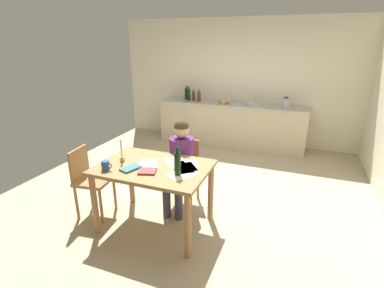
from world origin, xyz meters
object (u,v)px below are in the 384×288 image
(person_seated, at_px, (180,159))
(mixing_bowl, at_px, (224,101))
(chair_side_empty, at_px, (90,178))
(wine_glass_near_sink, at_px, (237,97))
(wine_bottle_on_table, at_px, (177,163))
(bottle_sauce, at_px, (199,97))
(book_magazine, at_px, (147,171))
(coffee_mug, at_px, (106,165))
(chair_at_table, at_px, (184,168))
(book_cookery, at_px, (131,168))
(stovetop_kettle, at_px, (286,102))
(wine_glass_by_kettle, at_px, (232,97))
(bottle_wine_red, at_px, (194,96))
(bottle_vinegar, at_px, (189,94))
(teacup_on_counter, at_px, (224,102))
(bottle_oil, at_px, (186,93))
(candlestick, at_px, (122,155))
(sink_unit, at_px, (254,104))
(dining_table, at_px, (154,175))

(person_seated, relative_size, mixing_bowl, 4.91)
(chair_side_empty, bearing_deg, wine_glass_near_sink, 72.90)
(wine_bottle_on_table, xyz_separation_m, bottle_sauce, (-0.95, 3.30, 0.08))
(book_magazine, bearing_deg, coffee_mug, 176.62)
(chair_at_table, bearing_deg, book_cookery, -108.40)
(stovetop_kettle, height_order, wine_glass_by_kettle, stovetop_kettle)
(chair_at_table, xyz_separation_m, bottle_wine_red, (-0.83, 2.54, 0.51))
(bottle_vinegar, distance_m, bottle_sauce, 0.26)
(mixing_bowl, bearing_deg, teacup_on_counter, -83.04)
(chair_at_table, distance_m, mixing_bowl, 2.55)
(bottle_oil, relative_size, mixing_bowl, 1.23)
(stovetop_kettle, bearing_deg, wine_glass_by_kettle, 172.28)
(teacup_on_counter, bearing_deg, chair_at_table, -87.10)
(person_seated, distance_m, stovetop_kettle, 2.95)
(book_cookery, xyz_separation_m, wine_glass_by_kettle, (0.27, 3.58, 0.21))
(bottle_oil, bearing_deg, mixing_bowl, -9.78)
(bottle_oil, distance_m, bottle_sauce, 0.39)
(bottle_wine_red, height_order, stovetop_kettle, bottle_wine_red)
(bottle_oil, xyz_separation_m, wine_glass_by_kettle, (1.04, 0.06, -0.02))
(coffee_mug, bearing_deg, stovetop_kettle, 65.40)
(person_seated, height_order, bottle_oil, bottle_oil)
(person_seated, relative_size, stovetop_kettle, 5.43)
(candlestick, distance_m, wine_glass_by_kettle, 3.45)
(candlestick, height_order, sink_unit, sink_unit)
(person_seated, xyz_separation_m, wine_glass_by_kettle, (-0.02, 2.87, 0.33))
(wine_glass_by_kettle, bearing_deg, candlestick, -98.15)
(chair_at_table, height_order, bottle_oil, bottle_oil)
(person_seated, height_order, wine_bottle_on_table, person_seated)
(chair_at_table, distance_m, sink_unit, 2.66)
(book_magazine, height_order, wine_glass_near_sink, wine_glass_near_sink)
(coffee_mug, relative_size, book_cookery, 0.58)
(sink_unit, distance_m, bottle_vinegar, 1.43)
(book_magazine, distance_m, book_cookery, 0.21)
(wine_bottle_on_table, distance_m, wine_glass_near_sink, 3.51)
(wine_glass_by_kettle, bearing_deg, coffee_mug, -97.93)
(mixing_bowl, bearing_deg, book_cookery, -92.56)
(chair_side_empty, relative_size, bottle_oil, 2.97)
(candlestick, relative_size, stovetop_kettle, 1.26)
(candlestick, relative_size, bottle_oil, 0.92)
(bottle_wine_red, bearing_deg, book_cookery, -80.87)
(dining_table, relative_size, stovetop_kettle, 5.75)
(book_magazine, distance_m, wine_glass_by_kettle, 3.58)
(candlestick, bearing_deg, coffee_mug, -95.26)
(bottle_oil, distance_m, bottle_wine_red, 0.26)
(chair_at_table, xyz_separation_m, bottle_vinegar, (-0.95, 2.55, 0.54))
(coffee_mug, height_order, wine_bottle_on_table, wine_bottle_on_table)
(person_seated, distance_m, bottle_vinegar, 2.88)
(dining_table, relative_size, chair_side_empty, 1.42)
(book_magazine, xyz_separation_m, bottle_vinegar, (-0.88, 3.40, 0.23))
(book_magazine, height_order, bottle_wine_red, bottle_wine_red)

